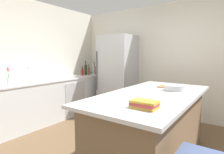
{
  "coord_description": "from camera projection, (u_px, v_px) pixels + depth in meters",
  "views": [
    {
      "loc": [
        1.32,
        -1.98,
        1.42
      ],
      "look_at": [
        -0.77,
        0.95,
        1.0
      ],
      "focal_mm": 29.41,
      "sensor_mm": 36.0,
      "label": 1
    }
  ],
  "objects": [
    {
      "name": "vinegar_bottle",
      "position": [
        89.0,
        71.0,
        4.99
      ],
      "size": [
        0.06,
        0.06,
        0.29
      ],
      "color": "#994C23",
      "rests_on": "counter_run_left"
    },
    {
      "name": "wine_bottle",
      "position": [
        86.0,
        69.0,
        4.93
      ],
      "size": [
        0.07,
        0.07,
        0.39
      ],
      "color": "#19381E",
      "rests_on": "counter_run_left"
    },
    {
      "name": "mixing_bowl",
      "position": [
        174.0,
        88.0,
        2.66
      ],
      "size": [
        0.27,
        0.27,
        0.08
      ],
      "color": "#B2B5BA",
      "rests_on": "kitchen_island"
    },
    {
      "name": "kitchen_island",
      "position": [
        152.0,
        126.0,
        2.51
      ],
      "size": [
        1.06,
        2.18,
        0.92
      ],
      "color": "#7A6047",
      "rests_on": "ground_plane"
    },
    {
      "name": "counter_run_left",
      "position": [
        53.0,
        99.0,
        4.12
      ],
      "size": [
        0.64,
        3.15,
        0.9
      ],
      "color": "silver",
      "rests_on": "ground_plane"
    },
    {
      "name": "cutting_board",
      "position": [
        169.0,
        87.0,
        2.93
      ],
      "size": [
        0.34,
        0.25,
        0.02
      ],
      "color": "#9E7042",
      "rests_on": "kitchen_island"
    },
    {
      "name": "hot_sauce_bottle",
      "position": [
        82.0,
        72.0,
        4.78
      ],
      "size": [
        0.05,
        0.05,
        0.21
      ],
      "color": "red",
      "rests_on": "counter_run_left"
    },
    {
      "name": "whiskey_bottle",
      "position": [
        94.0,
        69.0,
        5.15
      ],
      "size": [
        0.08,
        0.08,
        0.33
      ],
      "color": "brown",
      "rests_on": "counter_run_left"
    },
    {
      "name": "refrigerator",
      "position": [
        118.0,
        74.0,
        4.62
      ],
      "size": [
        0.82,
        0.74,
        1.91
      ],
      "color": "#B7BABF",
      "rests_on": "ground_plane"
    },
    {
      "name": "cookbook_stack",
      "position": [
        144.0,
        104.0,
        1.76
      ],
      "size": [
        0.26,
        0.19,
        0.08
      ],
      "color": "gold",
      "rests_on": "kitchen_island"
    },
    {
      "name": "sink_faucet",
      "position": [
        29.0,
        74.0,
        3.65
      ],
      "size": [
        0.15,
        0.05,
        0.3
      ],
      "color": "silver",
      "rests_on": "counter_run_left"
    },
    {
      "name": "flower_vase",
      "position": [
        9.0,
        79.0,
        3.25
      ],
      "size": [
        0.08,
        0.08,
        0.32
      ],
      "color": "silver",
      "rests_on": "counter_run_left"
    },
    {
      "name": "soda_bottle",
      "position": [
        93.0,
        70.0,
        5.02
      ],
      "size": [
        0.07,
        0.07,
        0.34
      ],
      "color": "silver",
      "rests_on": "counter_run_left"
    },
    {
      "name": "syrup_bottle",
      "position": [
        82.0,
        72.0,
        4.88
      ],
      "size": [
        0.06,
        0.06,
        0.24
      ],
      "color": "#5B3319",
      "rests_on": "counter_run_left"
    },
    {
      "name": "gin_bottle",
      "position": [
        94.0,
        70.0,
        5.27
      ],
      "size": [
        0.07,
        0.07,
        0.3
      ],
      "color": "#8CB79E",
      "rests_on": "counter_run_left"
    },
    {
      "name": "wall_left",
      "position": [
        19.0,
        61.0,
        3.79
      ],
      "size": [
        0.1,
        6.0,
        2.6
      ],
      "primitive_type": "cube",
      "color": "silver",
      "rests_on": "ground_plane"
    },
    {
      "name": "wall_rear",
      "position": [
        172.0,
        61.0,
        4.2
      ],
      "size": [
        6.0,
        0.1,
        2.6
      ],
      "primitive_type": "cube",
      "color": "silver",
      "rests_on": "ground_plane"
    }
  ]
}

